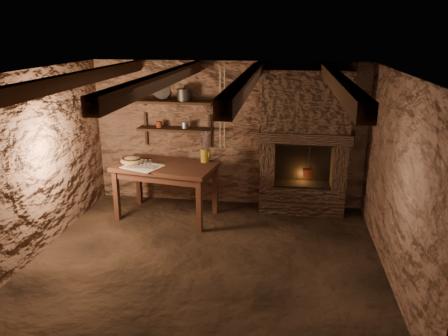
# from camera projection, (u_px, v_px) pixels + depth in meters

# --- Properties ---
(floor) EXTENTS (4.50, 4.50, 0.00)m
(floor) POSITION_uv_depth(u_px,v_px,m) (207.00, 258.00, 5.74)
(floor) COLOR black
(floor) RESTS_ON ground
(back_wall) EXTENTS (4.50, 0.04, 2.40)m
(back_wall) POSITION_uv_depth(u_px,v_px,m) (228.00, 135.00, 7.27)
(back_wall) COLOR brown
(back_wall) RESTS_ON floor
(front_wall) EXTENTS (4.50, 0.04, 2.40)m
(front_wall) POSITION_uv_depth(u_px,v_px,m) (161.00, 247.00, 3.49)
(front_wall) COLOR brown
(front_wall) RESTS_ON floor
(left_wall) EXTENTS (0.04, 4.00, 2.40)m
(left_wall) POSITION_uv_depth(u_px,v_px,m) (36.00, 163.00, 5.69)
(left_wall) COLOR brown
(left_wall) RESTS_ON floor
(right_wall) EXTENTS (0.04, 4.00, 2.40)m
(right_wall) POSITION_uv_depth(u_px,v_px,m) (396.00, 180.00, 5.08)
(right_wall) COLOR brown
(right_wall) RESTS_ON floor
(ceiling) EXTENTS (4.50, 4.00, 0.04)m
(ceiling) POSITION_uv_depth(u_px,v_px,m) (205.00, 72.00, 5.02)
(ceiling) COLOR black
(ceiling) RESTS_ON back_wall
(beam_far_left) EXTENTS (0.14, 3.95, 0.16)m
(beam_far_left) POSITION_uv_depth(u_px,v_px,m) (82.00, 78.00, 5.25)
(beam_far_left) COLOR black
(beam_far_left) RESTS_ON ceiling
(beam_mid_left) EXTENTS (0.14, 3.95, 0.16)m
(beam_mid_left) POSITION_uv_depth(u_px,v_px,m) (163.00, 79.00, 5.12)
(beam_mid_left) COLOR black
(beam_mid_left) RESTS_ON ceiling
(beam_mid_right) EXTENTS (0.14, 3.95, 0.16)m
(beam_mid_right) POSITION_uv_depth(u_px,v_px,m) (248.00, 81.00, 4.98)
(beam_mid_right) COLOR black
(beam_mid_right) RESTS_ON ceiling
(beam_far_right) EXTENTS (0.14, 3.95, 0.16)m
(beam_far_right) POSITION_uv_depth(u_px,v_px,m) (337.00, 82.00, 4.84)
(beam_far_right) COLOR black
(beam_far_right) RESTS_ON ceiling
(shelf_lower) EXTENTS (1.25, 0.30, 0.04)m
(shelf_lower) POSITION_uv_depth(u_px,v_px,m) (176.00, 129.00, 7.20)
(shelf_lower) COLOR black
(shelf_lower) RESTS_ON back_wall
(shelf_upper) EXTENTS (1.25, 0.30, 0.04)m
(shelf_upper) POSITION_uv_depth(u_px,v_px,m) (175.00, 102.00, 7.07)
(shelf_upper) COLOR black
(shelf_upper) RESTS_ON back_wall
(hearth) EXTENTS (1.43, 0.51, 2.30)m
(hearth) POSITION_uv_depth(u_px,v_px,m) (304.00, 139.00, 6.87)
(hearth) COLOR #3C291E
(hearth) RESTS_ON floor
(work_table) EXTENTS (1.65, 1.11, 0.87)m
(work_table) POSITION_uv_depth(u_px,v_px,m) (167.00, 189.00, 6.88)
(work_table) COLOR #371D13
(work_table) RESTS_ON floor
(linen_cloth) EXTENTS (0.67, 0.61, 0.01)m
(linen_cloth) POSITION_uv_depth(u_px,v_px,m) (143.00, 167.00, 6.64)
(linen_cloth) COLOR silver
(linen_cloth) RESTS_ON work_table
(pewter_cutlery_row) EXTENTS (0.49, 0.33, 0.01)m
(pewter_cutlery_row) POSITION_uv_depth(u_px,v_px,m) (142.00, 166.00, 6.62)
(pewter_cutlery_row) COLOR gray
(pewter_cutlery_row) RESTS_ON linen_cloth
(drinking_glasses) EXTENTS (0.18, 0.05, 0.07)m
(drinking_glasses) POSITION_uv_depth(u_px,v_px,m) (146.00, 162.00, 6.73)
(drinking_glasses) COLOR white
(drinking_glasses) RESTS_ON linen_cloth
(stoneware_jug) EXTENTS (0.18, 0.18, 0.49)m
(stoneware_jug) POSITION_uv_depth(u_px,v_px,m) (205.00, 149.00, 6.83)
(stoneware_jug) COLOR olive
(stoneware_jug) RESTS_ON work_table
(wooden_bowl) EXTENTS (0.39, 0.39, 0.12)m
(wooden_bowl) POSITION_uv_depth(u_px,v_px,m) (132.00, 161.00, 6.81)
(wooden_bowl) COLOR #A17D45
(wooden_bowl) RESTS_ON work_table
(iron_stockpot) EXTENTS (0.28, 0.28, 0.17)m
(iron_stockpot) POSITION_uv_depth(u_px,v_px,m) (184.00, 96.00, 7.01)
(iron_stockpot) COLOR #2B2826
(iron_stockpot) RESTS_ON shelf_upper
(tin_pan) EXTENTS (0.31, 0.23, 0.28)m
(tin_pan) POSITION_uv_depth(u_px,v_px,m) (161.00, 91.00, 7.15)
(tin_pan) COLOR #9E9E99
(tin_pan) RESTS_ON shelf_upper
(small_kettle) EXTENTS (0.18, 0.16, 0.16)m
(small_kettle) POSITION_uv_depth(u_px,v_px,m) (185.00, 125.00, 7.16)
(small_kettle) COLOR #9E9E99
(small_kettle) RESTS_ON shelf_lower
(rusty_tin) EXTENTS (0.12, 0.12, 0.10)m
(rusty_tin) POSITION_uv_depth(u_px,v_px,m) (159.00, 125.00, 7.22)
(rusty_tin) COLOR #5C2312
(rusty_tin) RESTS_ON shelf_lower
(red_pot) EXTENTS (0.23, 0.23, 0.54)m
(red_pot) POSITION_uv_depth(u_px,v_px,m) (308.00, 172.00, 6.98)
(red_pot) COLOR maroon
(red_pot) RESTS_ON hearth
(hanging_ropes) EXTENTS (0.08, 0.08, 1.20)m
(hanging_ropes) POSITION_uv_depth(u_px,v_px,m) (222.00, 108.00, 6.18)
(hanging_ropes) COLOR #CFB592
(hanging_ropes) RESTS_ON ceiling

